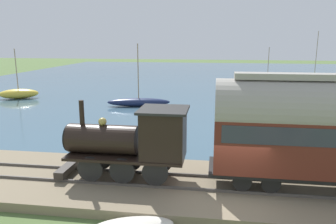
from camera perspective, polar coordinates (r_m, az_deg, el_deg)
name	(u,v)px	position (r m, az deg, el deg)	size (l,w,h in m)	color
ground_plane	(234,207)	(13.65, 11.40, -15.86)	(200.00, 200.00, 0.00)	#516B38
harbor_water	(221,79)	(56.58, 9.24, 5.74)	(80.00, 80.00, 0.01)	#426075
rail_embankment	(233,190)	(14.54, 11.22, -13.14)	(5.59, 56.00, 0.51)	#84755B
steam_locomotive	(134,139)	(14.18, -5.96, -4.73)	(2.00, 5.69, 3.38)	black
passenger_coach	(325,127)	(14.20, 25.68, -2.42)	(2.33, 8.92, 4.66)	black
sailboat_yellow	(19,94)	(40.30, -24.57, 2.94)	(3.20, 4.51, 5.52)	gold
sailboat_navy	(139,102)	(32.49, -5.13, 1.76)	(2.34, 6.32, 6.10)	#192347
sailboat_green	(314,77)	(60.10, 24.12, 5.64)	(2.99, 6.48, 7.86)	#236B42
sailboat_blue	(267,78)	(53.40, 16.92, 5.68)	(2.93, 4.21, 5.36)	#335199
rowboat_off_pier	(303,122)	(27.78, 22.42, -1.55)	(2.43, 2.46, 0.30)	silver
rowboat_near_shore	(159,147)	(19.37, -1.58, -6.07)	(2.33, 2.93, 0.53)	#B7B2A3
rowboat_mid_harbor	(154,119)	(25.92, -2.49, -1.29)	(1.86, 2.01, 0.54)	beige
rowboat_far_out	(256,132)	(23.51, 15.09, -3.38)	(2.16, 2.70, 0.36)	beige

